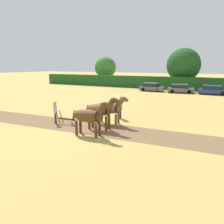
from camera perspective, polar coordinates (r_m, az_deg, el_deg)
ground_plane at (r=15.14m, az=-7.58°, el=-5.09°), size 240.00×240.00×0.00m
plowed_furrow_strip at (r=18.49m, az=-17.40°, el=-2.39°), size 33.88×5.55×0.01m
hedgerow at (r=42.74m, az=16.95°, el=7.16°), size 63.43×1.32×2.38m
tree_far_left at (r=53.07m, az=-1.74°, el=11.56°), size 5.07×5.07×6.55m
tree_left at (r=45.61m, az=18.18°, el=11.58°), size 6.51×6.51×7.81m
draft_horse_lead_left at (r=13.96m, az=-5.97°, el=-1.03°), size 2.91×1.03×2.34m
draft_horse_lead_right at (r=15.27m, az=-3.04°, el=0.50°), size 2.74×0.99×2.40m
draft_horse_trail_left at (r=16.66m, az=-0.59°, el=1.13°), size 2.90×1.10×2.29m
plow at (r=16.92m, az=-11.30°, el=-2.26°), size 1.74×0.49×1.13m
farmer_at_plow at (r=17.47m, az=-14.62°, el=0.30°), size 0.54×0.46×1.70m
farmer_beside_team at (r=18.46m, az=2.18°, el=1.08°), size 0.40×0.63×1.61m
parked_car_far_left at (r=39.38m, az=10.30°, el=6.40°), size 4.29×1.89×1.46m
parked_car_left at (r=37.97m, az=17.42°, el=5.82°), size 4.48×2.53×1.44m
parked_car_center_left at (r=37.57m, az=24.87°, el=5.21°), size 4.42×1.82×1.43m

